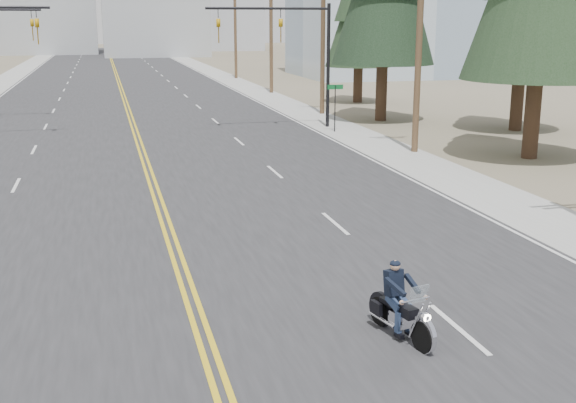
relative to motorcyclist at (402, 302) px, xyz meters
The scene contains 13 objects.
road 66.19m from the motorcyclist, 93.22° to the left, with size 20.00×200.00×0.01m, color #303033.
sidewalk_left 67.81m from the motorcyclist, 102.97° to the left, with size 3.00×200.00×0.01m, color #A5A5A0.
sidewalk_right 66.54m from the motorcyclist, 83.29° to the left, with size 3.00×200.00×0.01m, color #A5A5A0.
traffic_mast_right 28.87m from the motorcyclist, 79.40° to the left, with size 7.10×0.26×7.00m.
street_sign 27.04m from the motorcyclist, 74.81° to the left, with size 0.90×0.06×2.62m.
utility_pole_b 21.64m from the motorcyclist, 65.29° to the left, with size 2.20×0.30×11.50m.
utility_pole_c 35.54m from the motorcyclist, 75.55° to the left, with size 2.20×0.30×11.00m.
utility_pole_d 50.13m from the motorcyclist, 79.86° to the left, with size 2.20×0.30×11.50m.
utility_pole_e 66.84m from the motorcyclist, 82.43° to the left, with size 2.20×0.30×11.00m.
haze_bldg_b 121.31m from the motorcyclist, 87.98° to the left, with size 18.00×14.00×14.00m, color #ADB2B7.
haze_bldg_c 112.41m from the motorcyclist, 71.12° to the left, with size 16.00×12.00×18.00m, color #B7BCC6.
haze_bldg_e 147.71m from the motorcyclist, 81.71° to the left, with size 14.00×14.00×12.00m, color #B7BCC6.
motorcyclist is the anchor object (origin of this frame).
Camera 1 is at (-1.62, -8.13, 6.00)m, focal length 45.00 mm.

